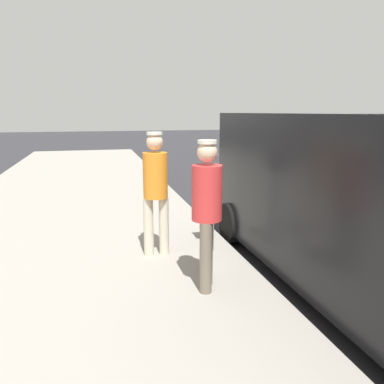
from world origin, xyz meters
TOP-DOWN VIEW (x-y plane):
  - ground_plane at (0.00, 0.00)m, footprint 80.00×80.00m
  - sidewalk_slab at (3.50, 0.00)m, footprint 5.00×32.00m
  - parking_meter_near at (1.35, 0.08)m, footprint 0.14×0.18m
  - pedestrian_in_orange at (2.17, 0.05)m, footprint 0.36×0.34m
  - pedestrian_in_red at (1.78, 1.25)m, footprint 0.34×0.35m
  - parked_van at (-0.15, 1.50)m, footprint 2.13×5.21m

SIDE VIEW (x-z plane):
  - ground_plane at x=0.00m, z-range 0.00..0.00m
  - sidewalk_slab at x=3.50m, z-range 0.00..0.15m
  - pedestrian_in_red at x=1.78m, z-range 0.28..2.00m
  - parked_van at x=-0.15m, z-range 0.08..2.23m
  - pedestrian_in_orange at x=2.17m, z-range 0.28..2.03m
  - parking_meter_near at x=1.35m, z-range 0.42..1.94m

